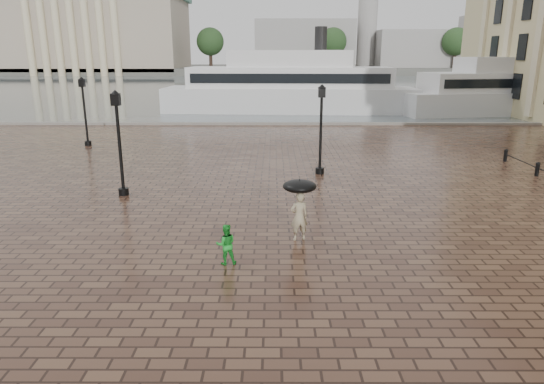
# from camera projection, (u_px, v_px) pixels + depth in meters

# --- Properties ---
(ground) EXTENTS (300.00, 300.00, 0.00)m
(ground) POSITION_uv_depth(u_px,v_px,m) (249.00, 310.00, 11.72)
(ground) COLOR #3A241A
(ground) RESTS_ON ground
(harbour_water) EXTENTS (240.00, 240.00, 0.00)m
(harbour_water) POSITION_uv_depth(u_px,v_px,m) (271.00, 84.00, 100.19)
(harbour_water) COLOR #445053
(harbour_water) RESTS_ON ground
(quay_edge) EXTENTS (80.00, 0.60, 0.30)m
(quay_edge) POSITION_uv_depth(u_px,v_px,m) (267.00, 125.00, 42.49)
(quay_edge) COLOR slate
(quay_edge) RESTS_ON ground
(far_shore) EXTENTS (300.00, 60.00, 2.00)m
(far_shore) POSITION_uv_depth(u_px,v_px,m) (272.00, 69.00, 165.30)
(far_shore) COLOR #4C4C47
(far_shore) RESTS_ON ground
(museum) EXTENTS (57.00, 32.50, 26.00)m
(museum) POSITION_uv_depth(u_px,v_px,m) (91.00, 27.00, 147.13)
(museum) COLOR gray
(museum) RESTS_ON ground
(distant_skyline) EXTENTS (102.50, 22.00, 33.00)m
(distant_skyline) POSITION_uv_depth(u_px,v_px,m) (424.00, 43.00, 153.22)
(distant_skyline) COLOR gray
(distant_skyline) RESTS_ON ground
(far_trees) EXTENTS (188.00, 8.00, 13.50)m
(far_trees) POSITION_uv_depth(u_px,v_px,m) (272.00, 42.00, 141.84)
(far_trees) COLOR #2D2119
(far_trees) RESTS_ON ground
(street_lamps) EXTENTS (15.44, 12.44, 4.40)m
(street_lamps) POSITION_uv_depth(u_px,v_px,m) (169.00, 125.00, 25.84)
(street_lamps) COLOR black
(street_lamps) RESTS_ON ground
(adult_pedestrian) EXTENTS (0.68, 0.53, 1.64)m
(adult_pedestrian) POSITION_uv_depth(u_px,v_px,m) (299.00, 216.00, 15.95)
(adult_pedestrian) COLOR tan
(adult_pedestrian) RESTS_ON ground
(child_pedestrian) EXTENTS (0.68, 0.57, 1.22)m
(child_pedestrian) POSITION_uv_depth(u_px,v_px,m) (226.00, 244.00, 14.17)
(child_pedestrian) COLOR green
(child_pedestrian) RESTS_ON ground
(ferry_near) EXTENTS (26.80, 7.65, 8.70)m
(ferry_near) POSITION_uv_depth(u_px,v_px,m) (290.00, 87.00, 51.57)
(ferry_near) COLOR silver
(ferry_near) RESTS_ON ground
(ferry_far) EXTENTS (24.36, 9.71, 7.78)m
(ferry_far) POSITION_uv_depth(u_px,v_px,m) (512.00, 91.00, 50.06)
(ferry_far) COLOR silver
(ferry_far) RESTS_ON ground
(umbrella) EXTENTS (1.10, 1.10, 1.13)m
(umbrella) POSITION_uv_depth(u_px,v_px,m) (300.00, 186.00, 15.67)
(umbrella) COLOR black
(umbrella) RESTS_ON ground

